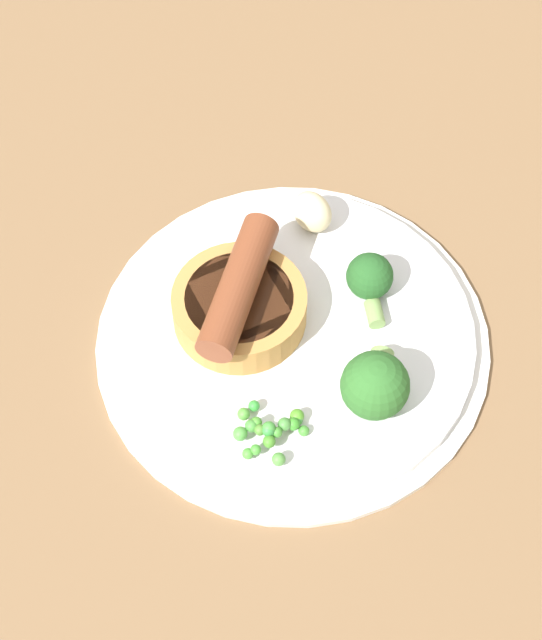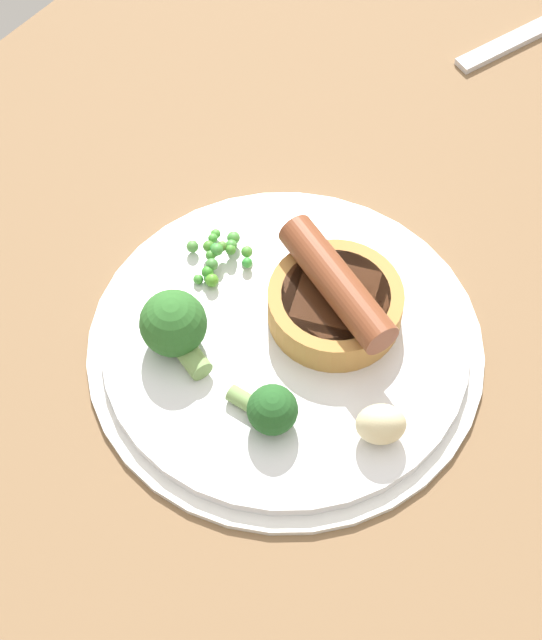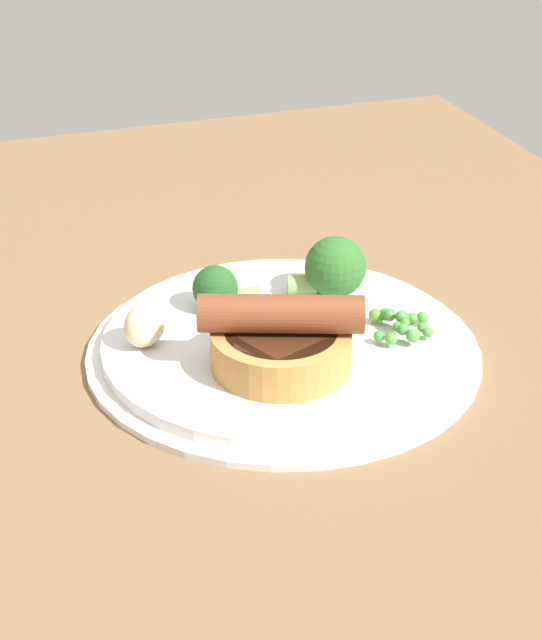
% 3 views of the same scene
% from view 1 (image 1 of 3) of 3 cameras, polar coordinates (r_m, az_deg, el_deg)
% --- Properties ---
extents(dining_table, '(1.10, 0.80, 0.03)m').
position_cam_1_polar(dining_table, '(0.79, -0.16, -1.34)').
color(dining_table, brown).
rests_on(dining_table, ground).
extents(dinner_plate, '(0.28, 0.28, 0.01)m').
position_cam_1_polar(dinner_plate, '(0.76, 1.16, -1.02)').
color(dinner_plate, silver).
rests_on(dinner_plate, dining_table).
extents(sausage_pudding, '(0.10, 0.11, 0.05)m').
position_cam_1_polar(sausage_pudding, '(0.75, -1.70, 0.95)').
color(sausage_pudding, '#BC8442').
rests_on(sausage_pudding, dinner_plate).
extents(pea_pile, '(0.05, 0.05, 0.02)m').
position_cam_1_polar(pea_pile, '(0.71, -0.07, -5.86)').
color(pea_pile, green).
rests_on(pea_pile, dinner_plate).
extents(broccoli_floret_near, '(0.03, 0.05, 0.03)m').
position_cam_1_polar(broccoli_floret_near, '(0.77, 5.30, 2.24)').
color(broccoli_floret_near, '#235623').
rests_on(broccoli_floret_near, dinner_plate).
extents(broccoli_floret_far, '(0.05, 0.06, 0.05)m').
position_cam_1_polar(broccoli_floret_far, '(0.71, 5.58, -3.44)').
color(broccoli_floret_far, '#2D6628').
rests_on(broccoli_floret_far, dinner_plate).
extents(potato_chunk_0, '(0.04, 0.04, 0.03)m').
position_cam_1_polar(potato_chunk_0, '(0.80, 2.20, 5.79)').
color(potato_chunk_0, beige).
rests_on(potato_chunk_0, dinner_plate).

